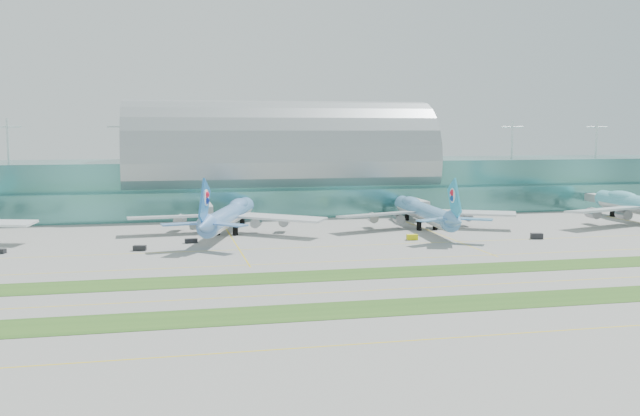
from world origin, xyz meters
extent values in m
plane|color=gray|center=(0.00, 0.00, 0.00)|extent=(700.00, 700.00, 0.00)
cube|color=#3D7A75|center=(0.00, 130.00, 10.00)|extent=(340.00, 42.00, 20.00)
cube|color=#3D7A75|center=(0.00, 106.00, 5.00)|extent=(340.00, 8.00, 10.00)
ellipsoid|color=#9EA5A8|center=(0.00, 130.00, 20.00)|extent=(340.00, 46.20, 16.17)
cylinder|color=white|center=(0.00, 130.00, 28.00)|extent=(0.80, 0.80, 16.00)
cube|color=#B2B7B7|center=(-31.00, 95.00, 5.50)|extent=(3.50, 22.00, 3.00)
cylinder|color=black|center=(-31.00, 85.00, 2.00)|extent=(1.00, 1.00, 4.00)
cube|color=#B2B7B7|center=(44.00, 95.00, 5.50)|extent=(3.50, 22.00, 3.00)
cylinder|color=black|center=(44.00, 85.00, 2.00)|extent=(1.00, 1.00, 4.00)
cube|color=#B2B7B7|center=(119.00, 95.00, 5.50)|extent=(3.50, 22.00, 3.00)
cylinder|color=black|center=(119.00, 85.00, 2.00)|extent=(1.00, 1.00, 4.00)
cube|color=#2D591E|center=(0.00, -28.00, 0.04)|extent=(420.00, 12.00, 0.08)
cube|color=#2D591E|center=(0.00, 2.00, 0.04)|extent=(420.00, 12.00, 0.08)
cube|color=yellow|center=(0.00, -48.00, 0.01)|extent=(420.00, 0.35, 0.01)
cube|color=yellow|center=(0.00, -14.00, 0.01)|extent=(420.00, 0.35, 0.01)
cube|color=yellow|center=(0.00, 18.00, 0.01)|extent=(420.00, 0.35, 0.01)
cube|color=yellow|center=(0.00, 40.00, 0.01)|extent=(420.00, 0.35, 0.01)
cylinder|color=#5F91D2|center=(-25.47, 70.52, 5.67)|extent=(22.29, 56.79, 5.76)
ellipsoid|color=#5F91D2|center=(-20.77, 85.95, 7.25)|extent=(10.34, 18.35, 4.10)
cone|color=#5F91D2|center=(-16.43, 100.21, 5.67)|extent=(6.86, 6.12, 5.76)
cone|color=#5F91D2|center=(-34.94, 39.41, 6.78)|extent=(7.67, 9.59, 5.47)
cube|color=white|center=(-42.01, 73.61, 5.30)|extent=(28.38, 9.43, 1.13)
cylinder|color=gray|center=(-36.55, 77.20, 3.34)|extent=(4.51, 5.81, 3.16)
cube|color=white|center=(-10.01, 63.87, 5.30)|extent=(26.08, 22.96, 1.13)
cylinder|color=gray|center=(-12.55, 69.89, 3.34)|extent=(4.51, 5.81, 3.16)
cube|color=#2A6FBC|center=(-34.40, 41.19, 12.64)|extent=(4.09, 11.84, 13.39)
cylinder|color=white|center=(-34.13, 42.08, 14.03)|extent=(2.10, 4.51, 4.46)
cylinder|color=black|center=(-19.09, 91.46, 1.39)|extent=(1.67, 1.67, 2.79)
cylinder|color=black|center=(-29.22, 67.78, 1.39)|extent=(1.67, 1.67, 2.79)
cylinder|color=black|center=(-23.88, 66.15, 1.39)|extent=(1.67, 1.67, 2.79)
cylinder|color=#5E9BD0|center=(37.38, 67.79, 5.43)|extent=(9.49, 55.44, 5.52)
ellipsoid|color=#5E9BD0|center=(38.49, 83.20, 6.95)|extent=(6.44, 17.11, 3.93)
cone|color=#5E9BD0|center=(39.52, 97.44, 5.43)|extent=(5.83, 4.84, 5.52)
cone|color=#5E9BD0|center=(35.13, 36.71, 6.50)|extent=(5.81, 8.37, 5.24)
cube|color=silver|center=(21.27, 67.17, 5.07)|extent=(27.47, 14.57, 1.09)
cylinder|color=gray|center=(25.61, 71.67, 3.20)|extent=(3.37, 5.10, 3.03)
cube|color=silver|center=(53.23, 64.85, 5.07)|extent=(26.93, 17.78, 1.09)
cylinder|color=gray|center=(49.58, 69.94, 3.20)|extent=(3.37, 5.10, 3.03)
cube|color=#2FA8D5|center=(35.26, 38.49, 12.11)|extent=(1.38, 11.71, 12.83)
cylinder|color=white|center=(35.32, 39.38, 13.44)|extent=(1.11, 4.32, 4.27)
cylinder|color=black|center=(38.89, 88.70, 1.34)|extent=(1.60, 1.60, 2.67)
cylinder|color=black|center=(34.46, 64.43, 1.34)|extent=(1.60, 1.60, 2.67)
cylinder|color=black|center=(39.78, 64.04, 1.34)|extent=(1.60, 1.60, 2.67)
ellipsoid|color=#61C4D6|center=(116.36, 76.81, 7.82)|extent=(7.29, 19.27, 4.43)
cone|color=#61C4D6|center=(117.55, 92.84, 6.11)|extent=(6.57, 5.46, 6.21)
cube|color=silver|center=(96.93, 58.80, 5.71)|extent=(30.93, 16.35, 1.22)
cylinder|color=gray|center=(101.83, 63.87, 3.61)|extent=(3.81, 5.75, 3.41)
cylinder|color=black|center=(116.82, 83.01, 1.50)|extent=(1.80, 1.80, 3.01)
cube|color=black|center=(-86.90, 47.54, 0.60)|extent=(3.30, 2.53, 1.20)
cube|color=black|center=(-51.50, 44.30, 0.68)|extent=(3.63, 2.31, 1.37)
cube|color=black|center=(-37.63, 54.10, 0.63)|extent=(3.61, 1.84, 1.25)
cube|color=yellow|center=(25.57, 46.09, 0.80)|extent=(3.23, 2.00, 1.60)
cube|color=black|center=(61.98, 39.92, 0.85)|extent=(3.76, 2.58, 1.70)
camera|label=1|loc=(-44.82, -148.56, 32.28)|focal=40.00mm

